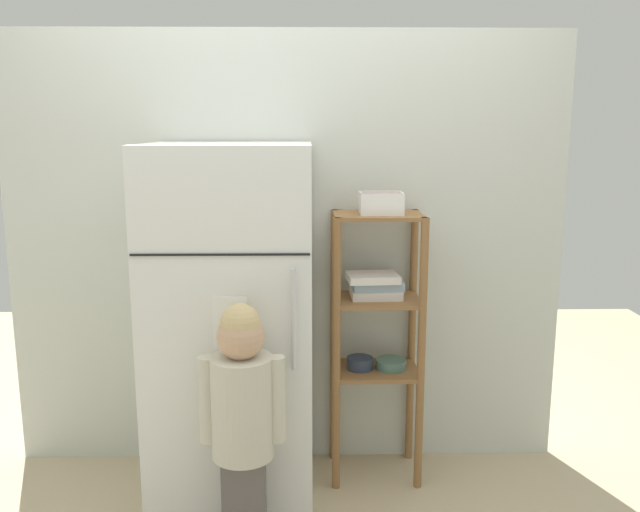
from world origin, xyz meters
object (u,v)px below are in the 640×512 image
Objects in this scene: refrigerator at (232,326)px; fruit_bin at (383,205)px; child_standing at (242,406)px; pantry_shelf_unit at (376,318)px.

fruit_bin is at bearing 11.92° from refrigerator.
refrigerator is 0.84m from fruit_bin.
child_standing is at bearing -79.36° from refrigerator.
child_standing is at bearing -134.86° from fruit_bin.
pantry_shelf_unit is 6.63× the size of fruit_bin.
pantry_shelf_unit is at bearing 133.32° from fruit_bin.
pantry_shelf_unit is at bearing 14.04° from refrigerator.
fruit_bin reaches higher than child_standing.
refrigerator is at bearing -165.96° from pantry_shelf_unit.
pantry_shelf_unit is (0.64, 0.16, -0.01)m from refrigerator.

